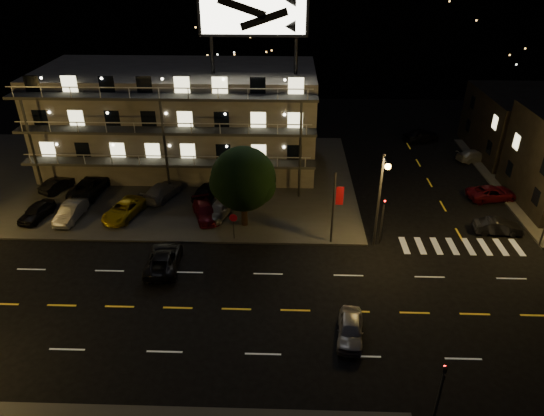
{
  "coord_description": "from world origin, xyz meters",
  "views": [
    {
      "loc": [
        1.22,
        -25.2,
        22.0
      ],
      "look_at": [
        0.17,
        8.0,
        3.43
      ],
      "focal_mm": 32.0,
      "sensor_mm": 36.0,
      "label": 1
    }
  ],
  "objects_px": {
    "lot_car_7": "(163,190)",
    "tree": "(243,181)",
    "side_car_0": "(498,227)",
    "road_car_west": "(164,259)",
    "road_car_east": "(350,329)",
    "lot_car_2": "(124,210)",
    "lot_car_4": "(219,209)"
  },
  "relations": [
    {
      "from": "tree",
      "to": "side_car_0",
      "type": "bearing_deg",
      "value": -1.34
    },
    {
      "from": "lot_car_7",
      "to": "tree",
      "type": "bearing_deg",
      "value": 170.19
    },
    {
      "from": "lot_car_4",
      "to": "lot_car_2",
      "type": "bearing_deg",
      "value": -159.58
    },
    {
      "from": "side_car_0",
      "to": "road_car_west",
      "type": "distance_m",
      "value": 27.77
    },
    {
      "from": "tree",
      "to": "side_car_0",
      "type": "relative_size",
      "value": 1.81
    },
    {
      "from": "tree",
      "to": "road_car_west",
      "type": "relative_size",
      "value": 1.39
    },
    {
      "from": "lot_car_2",
      "to": "lot_car_7",
      "type": "relative_size",
      "value": 0.96
    },
    {
      "from": "lot_car_7",
      "to": "side_car_0",
      "type": "distance_m",
      "value": 30.23
    },
    {
      "from": "lot_car_2",
      "to": "road_car_west",
      "type": "height_order",
      "value": "lot_car_2"
    },
    {
      "from": "tree",
      "to": "lot_car_7",
      "type": "relative_size",
      "value": 1.43
    },
    {
      "from": "lot_car_4",
      "to": "lot_car_7",
      "type": "bearing_deg",
      "value": 167.91
    },
    {
      "from": "lot_car_2",
      "to": "lot_car_4",
      "type": "xyz_separation_m",
      "value": [
        8.48,
        0.28,
        0.02
      ]
    },
    {
      "from": "lot_car_2",
      "to": "road_car_east",
      "type": "bearing_deg",
      "value": -22.11
    },
    {
      "from": "lot_car_7",
      "to": "road_car_east",
      "type": "distance_m",
      "value": 24.08
    },
    {
      "from": "side_car_0",
      "to": "lot_car_2",
      "type": "bearing_deg",
      "value": 89.78
    },
    {
      "from": "lot_car_7",
      "to": "side_car_0",
      "type": "bearing_deg",
      "value": -169.43
    },
    {
      "from": "lot_car_7",
      "to": "road_car_east",
      "type": "relative_size",
      "value": 1.28
    },
    {
      "from": "road_car_west",
      "to": "side_car_0",
      "type": "bearing_deg",
      "value": -171.04
    },
    {
      "from": "tree",
      "to": "road_car_east",
      "type": "distance_m",
      "value": 15.79
    },
    {
      "from": "lot_car_2",
      "to": "lot_car_4",
      "type": "height_order",
      "value": "lot_car_4"
    },
    {
      "from": "road_car_east",
      "to": "road_car_west",
      "type": "xyz_separation_m",
      "value": [
        -13.36,
        7.07,
        0.05
      ]
    },
    {
      "from": "lot_car_4",
      "to": "road_car_west",
      "type": "bearing_deg",
      "value": -94.95
    },
    {
      "from": "lot_car_7",
      "to": "road_car_east",
      "type": "bearing_deg",
      "value": 152.1
    },
    {
      "from": "tree",
      "to": "road_car_east",
      "type": "relative_size",
      "value": 1.83
    },
    {
      "from": "tree",
      "to": "side_car_0",
      "type": "height_order",
      "value": "tree"
    },
    {
      "from": "side_car_0",
      "to": "road_car_east",
      "type": "xyz_separation_m",
      "value": [
        -13.83,
        -12.74,
        0.01
      ]
    },
    {
      "from": "road_car_east",
      "to": "lot_car_7",
      "type": "bearing_deg",
      "value": 139.02
    },
    {
      "from": "lot_car_2",
      "to": "lot_car_7",
      "type": "xyz_separation_m",
      "value": [
        2.64,
        3.74,
        0.06
      ]
    },
    {
      "from": "road_car_west",
      "to": "lot_car_7",
      "type": "bearing_deg",
      "value": -79.66
    },
    {
      "from": "lot_car_2",
      "to": "road_car_east",
      "type": "xyz_separation_m",
      "value": [
        18.56,
        -14.33,
        -0.16
      ]
    },
    {
      "from": "tree",
      "to": "lot_car_7",
      "type": "height_order",
      "value": "tree"
    },
    {
      "from": "lot_car_7",
      "to": "side_car_0",
      "type": "relative_size",
      "value": 1.27
    }
  ]
}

